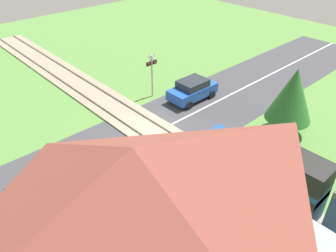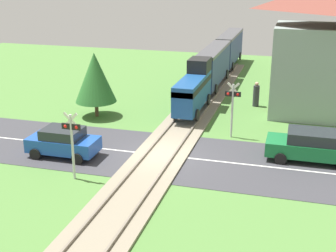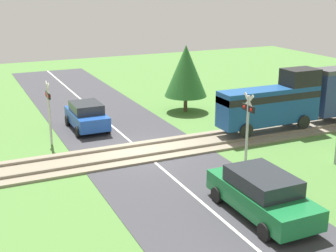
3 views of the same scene
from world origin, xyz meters
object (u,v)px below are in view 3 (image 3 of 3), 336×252
(car_far_side, at_px, (262,193))
(crossing_signal_east_approach, at_px, (248,119))
(car_near_crossing, at_px, (87,116))
(crossing_signal_west_approach, at_px, (49,105))

(car_far_side, relative_size, crossing_signal_east_approach, 1.41)
(car_near_crossing, relative_size, crossing_signal_west_approach, 1.12)
(crossing_signal_west_approach, xyz_separation_m, crossing_signal_east_approach, (6.20, 7.55, 0.00))
(car_far_side, distance_m, crossing_signal_east_approach, 5.17)
(crossing_signal_east_approach, bearing_deg, crossing_signal_west_approach, -129.40)
(crossing_signal_west_approach, bearing_deg, crossing_signal_east_approach, 50.60)
(crossing_signal_west_approach, relative_size, crossing_signal_east_approach, 1.00)
(car_far_side, bearing_deg, crossing_signal_east_approach, 152.28)
(crossing_signal_east_approach, bearing_deg, car_near_crossing, -146.78)
(car_near_crossing, height_order, car_far_side, car_far_side)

